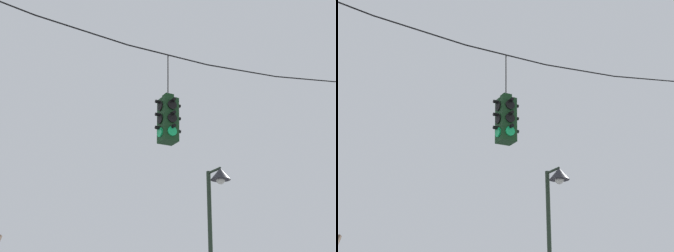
# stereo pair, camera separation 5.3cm
# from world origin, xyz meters

# --- Properties ---
(span_wire) EXTENTS (13.65, 0.03, 0.90)m
(span_wire) POSITION_xyz_m (-0.00, 0.37, 7.11)
(span_wire) COLOR black
(traffic_light_near_left_pole) EXTENTS (0.58, 0.58, 1.98)m
(traffic_light_near_left_pole) POSITION_xyz_m (-0.03, 0.37, 5.32)
(traffic_light_near_left_pole) COLOR #143819
(street_lamp) EXTENTS (0.55, 0.94, 5.33)m
(street_lamp) POSITION_xyz_m (2.88, 3.11, 4.13)
(street_lamp) COLOR #233323
(street_lamp) RESTS_ON ground_plane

